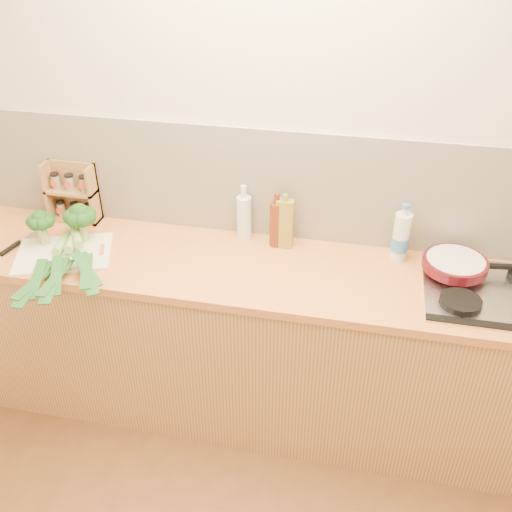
{
  "coord_description": "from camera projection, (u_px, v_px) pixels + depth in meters",
  "views": [
    {
      "loc": [
        0.44,
        -0.9,
        2.34
      ],
      "look_at": [
        0.01,
        1.1,
        1.02
      ],
      "focal_mm": 40.0,
      "sensor_mm": 36.0,
      "label": 1
    }
  ],
  "objects": [
    {
      "name": "spice_rack",
      "position": [
        74.0,
        195.0,
        2.88
      ],
      "size": [
        0.26,
        0.1,
        0.31
      ],
      "color": "#A06F44",
      "rests_on": "counter"
    },
    {
      "name": "oil_tin",
      "position": [
        285.0,
        223.0,
        2.66
      ],
      "size": [
        0.08,
        0.05,
        0.27
      ],
      "color": "olive",
      "rests_on": "counter"
    },
    {
      "name": "gas_hob",
      "position": [
        495.0,
        292.0,
        2.39
      ],
      "size": [
        0.58,
        0.5,
        0.04
      ],
      "color": "silver",
      "rests_on": "counter"
    },
    {
      "name": "water_bottle",
      "position": [
        401.0,
        238.0,
        2.57
      ],
      "size": [
        0.08,
        0.08,
        0.26
      ],
      "color": "silver",
      "rests_on": "counter"
    },
    {
      "name": "leek_front",
      "position": [
        57.0,
        251.0,
        2.62
      ],
      "size": [
        0.15,
        0.7,
        0.04
      ],
      "rotation": [
        0.0,
        0.0,
        0.13
      ],
      "color": "white",
      "rests_on": "chopping_board"
    },
    {
      "name": "leek_mid",
      "position": [
        67.0,
        252.0,
        2.58
      ],
      "size": [
        0.21,
        0.63,
        0.04
      ],
      "rotation": [
        0.0,
        0.0,
        0.25
      ],
      "color": "white",
      "rests_on": "chopping_board"
    },
    {
      "name": "broccoli_left",
      "position": [
        41.0,
        221.0,
        2.66
      ],
      "size": [
        0.13,
        0.13,
        0.18
      ],
      "color": "#94AA63",
      "rests_on": "chopping_board"
    },
    {
      "name": "counter",
      "position": [
        257.0,
        341.0,
        2.83
      ],
      "size": [
        3.2,
        0.62,
        0.9
      ],
      "color": "tan",
      "rests_on": "ground"
    },
    {
      "name": "glass_bottle",
      "position": [
        244.0,
        217.0,
        2.73
      ],
      "size": [
        0.07,
        0.07,
        0.28
      ],
      "color": "silver",
      "rests_on": "counter"
    },
    {
      "name": "chopping_board",
      "position": [
        64.0,
        254.0,
        2.66
      ],
      "size": [
        0.51,
        0.44,
        0.01
      ],
      "primitive_type": "cube",
      "rotation": [
        0.0,
        0.0,
        0.35
      ],
      "color": "beige",
      "rests_on": "counter"
    },
    {
      "name": "leek_back",
      "position": [
        79.0,
        244.0,
        2.6
      ],
      "size": [
        0.43,
        0.59,
        0.04
      ],
      "rotation": [
        0.0,
        0.0,
        0.6
      ],
      "color": "white",
      "rests_on": "chopping_board"
    },
    {
      "name": "amber_bottle",
      "position": [
        276.0,
        224.0,
        2.67
      ],
      "size": [
        0.06,
        0.06,
        0.27
      ],
      "color": "#622812",
      "rests_on": "counter"
    },
    {
      "name": "room_shell",
      "position": [
        270.0,
        185.0,
        2.67
      ],
      "size": [
        3.5,
        3.5,
        3.5
      ],
      "color": "beige",
      "rests_on": "ground"
    },
    {
      "name": "chefs_knife",
      "position": [
        16.0,
        245.0,
        2.72
      ],
      "size": [
        0.09,
        0.3,
        0.02
      ],
      "rotation": [
        0.0,
        0.0,
        -0.2
      ],
      "color": "silver",
      "rests_on": "counter"
    },
    {
      "name": "skillet",
      "position": [
        456.0,
        264.0,
        2.48
      ],
      "size": [
        0.41,
        0.28,
        0.05
      ],
      "rotation": [
        0.0,
        0.0,
        0.11
      ],
      "color": "#4B0C15",
      "rests_on": "gas_hob"
    },
    {
      "name": "broccoli_right",
      "position": [
        80.0,
        216.0,
        2.68
      ],
      "size": [
        0.15,
        0.16,
        0.19
      ],
      "color": "#94AA63",
      "rests_on": "chopping_board"
    }
  ]
}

